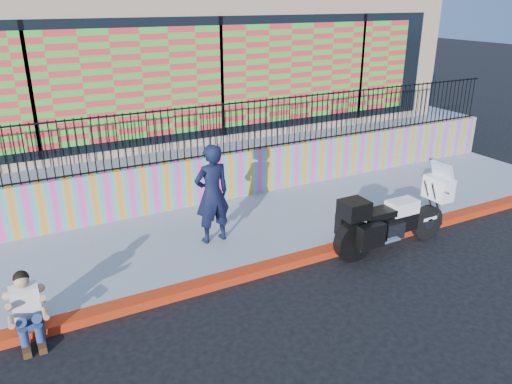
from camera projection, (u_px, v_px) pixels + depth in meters
ground at (314, 259)px, 9.50m from camera, size 90.00×90.00×0.00m
red_curb at (314, 255)px, 9.47m from camera, size 16.00×0.30×0.15m
sidewalk at (272, 223)px, 10.83m from camera, size 16.00×3.00×0.15m
mural_wall at (239, 174)px, 11.92m from camera, size 16.00×0.20×1.10m
metal_fence at (238, 127)px, 11.50m from camera, size 15.80×0.04×1.20m
elevated_platform at (170, 130)px, 16.15m from camera, size 16.00×10.00×1.25m
storefront_building at (167, 47)px, 15.01m from camera, size 14.00×8.06×4.00m
police_motorcycle at (391, 218)px, 9.63m from camera, size 2.59×0.86×1.61m
police_officer at (212, 194)px, 9.54m from camera, size 0.75×0.52×1.97m
seated_man at (28, 315)px, 7.05m from camera, size 0.54×0.71×1.06m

